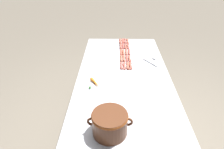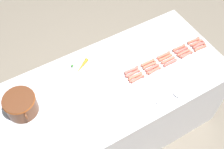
{
  "view_description": "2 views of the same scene",
  "coord_description": "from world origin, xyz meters",
  "px_view_note": "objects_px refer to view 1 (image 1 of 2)",
  "views": [
    {
      "loc": [
        0.09,
        1.72,
        1.95
      ],
      "look_at": [
        0.12,
        0.04,
        0.91
      ],
      "focal_mm": 32.41,
      "sensor_mm": 36.0,
      "label": 1
    },
    {
      "loc": [
        -1.16,
        0.68,
        2.82
      ],
      "look_at": [
        0.06,
        -0.03,
        0.88
      ],
      "focal_mm": 45.31,
      "sensor_mm": 36.0,
      "label": 2
    }
  ],
  "objects_px": {
    "hot_dog_3": "(130,59)",
    "hot_dog_17": "(121,52)",
    "hot_dog_16": "(121,46)",
    "hot_dog_6": "(126,46)",
    "bean_pot": "(110,122)",
    "hot_dog_4": "(131,66)",
    "hot_dog_0": "(128,41)",
    "hot_dog_9": "(128,66)",
    "hot_dog_10": "(123,41)",
    "hot_dog_11": "(123,46)",
    "hot_dog_18": "(121,58)",
    "hot_dog_12": "(123,52)",
    "hot_dog_8": "(127,58)",
    "hot_dog_1": "(128,46)",
    "hot_dog_15": "(120,41)",
    "hot_dog_7": "(126,52)",
    "hot_dog_13": "(124,58)",
    "hot_dog_19": "(121,65)",
    "hot_dog_2": "(129,52)",
    "serving_spoon": "(153,59)",
    "hot_dog_5": "(125,41)",
    "carrot": "(95,83)"
  },
  "relations": [
    {
      "from": "hot_dog_6",
      "to": "bean_pot",
      "type": "bearing_deg",
      "value": 83.32
    },
    {
      "from": "hot_dog_4",
      "to": "serving_spoon",
      "type": "height_order",
      "value": "hot_dog_4"
    },
    {
      "from": "hot_dog_3",
      "to": "hot_dog_4",
      "type": "relative_size",
      "value": 1.0
    },
    {
      "from": "hot_dog_5",
      "to": "hot_dog_11",
      "type": "height_order",
      "value": "same"
    },
    {
      "from": "hot_dog_7",
      "to": "hot_dog_13",
      "type": "bearing_deg",
      "value": 78.34
    },
    {
      "from": "hot_dog_19",
      "to": "hot_dog_2",
      "type": "bearing_deg",
      "value": -106.82
    },
    {
      "from": "hot_dog_10",
      "to": "hot_dog_12",
      "type": "height_order",
      "value": "same"
    },
    {
      "from": "hot_dog_1",
      "to": "hot_dog_12",
      "type": "relative_size",
      "value": 1.0
    },
    {
      "from": "hot_dog_13",
      "to": "hot_dog_1",
      "type": "bearing_deg",
      "value": -100.51
    },
    {
      "from": "hot_dog_4",
      "to": "hot_dog_16",
      "type": "height_order",
      "value": "same"
    },
    {
      "from": "hot_dog_8",
      "to": "hot_dog_10",
      "type": "bearing_deg",
      "value": -86.44
    },
    {
      "from": "hot_dog_5",
      "to": "hot_dog_10",
      "type": "height_order",
      "value": "same"
    },
    {
      "from": "hot_dog_1",
      "to": "carrot",
      "type": "xyz_separation_m",
      "value": [
        0.35,
        0.87,
        0.0
      ]
    },
    {
      "from": "hot_dog_10",
      "to": "hot_dog_18",
      "type": "distance_m",
      "value": 0.53
    },
    {
      "from": "hot_dog_8",
      "to": "hot_dog_16",
      "type": "xyz_separation_m",
      "value": [
        0.06,
        -0.34,
        0.0
      ]
    },
    {
      "from": "hot_dog_16",
      "to": "hot_dog_19",
      "type": "height_order",
      "value": "same"
    },
    {
      "from": "hot_dog_16",
      "to": "bean_pot",
      "type": "relative_size",
      "value": 0.47
    },
    {
      "from": "hot_dog_2",
      "to": "hot_dog_8",
      "type": "bearing_deg",
      "value": 78.41
    },
    {
      "from": "hot_dog_0",
      "to": "hot_dog_9",
      "type": "relative_size",
      "value": 1.0
    },
    {
      "from": "hot_dog_2",
      "to": "hot_dog_19",
      "type": "bearing_deg",
      "value": 73.18
    },
    {
      "from": "hot_dog_1",
      "to": "hot_dog_8",
      "type": "relative_size",
      "value": 1.0
    },
    {
      "from": "hot_dog_7",
      "to": "hot_dog_10",
      "type": "height_order",
      "value": "same"
    },
    {
      "from": "hot_dog_9",
      "to": "hot_dog_10",
      "type": "bearing_deg",
      "value": -87.19
    },
    {
      "from": "hot_dog_6",
      "to": "hot_dog_15",
      "type": "distance_m",
      "value": 0.19
    },
    {
      "from": "hot_dog_9",
      "to": "serving_spoon",
      "type": "bearing_deg",
      "value": -151.66
    },
    {
      "from": "hot_dog_10",
      "to": "hot_dog_1",
      "type": "bearing_deg",
      "value": 109.86
    },
    {
      "from": "hot_dog_13",
      "to": "hot_dog_19",
      "type": "distance_m",
      "value": 0.17
    },
    {
      "from": "hot_dog_3",
      "to": "hot_dog_8",
      "type": "distance_m",
      "value": 0.03
    },
    {
      "from": "hot_dog_6",
      "to": "hot_dog_13",
      "type": "bearing_deg",
      "value": 84.35
    },
    {
      "from": "hot_dog_0",
      "to": "hot_dog_7",
      "type": "xyz_separation_m",
      "value": [
        0.03,
        0.34,
        0.0
      ]
    },
    {
      "from": "hot_dog_0",
      "to": "hot_dog_11",
      "type": "bearing_deg",
      "value": 68.49
    },
    {
      "from": "hot_dog_10",
      "to": "hot_dog_4",
      "type": "bearing_deg",
      "value": 95.22
    },
    {
      "from": "hot_dog_16",
      "to": "hot_dog_3",
      "type": "bearing_deg",
      "value": 105.2
    },
    {
      "from": "hot_dog_6",
      "to": "hot_dog_9",
      "type": "distance_m",
      "value": 0.52
    },
    {
      "from": "hot_dog_12",
      "to": "hot_dog_15",
      "type": "distance_m",
      "value": 0.35
    },
    {
      "from": "hot_dog_3",
      "to": "hot_dog_11",
      "type": "distance_m",
      "value": 0.36
    },
    {
      "from": "hot_dog_0",
      "to": "hot_dog_8",
      "type": "relative_size",
      "value": 1.0
    },
    {
      "from": "hot_dog_3",
      "to": "hot_dog_16",
      "type": "height_order",
      "value": "same"
    },
    {
      "from": "hot_dog_3",
      "to": "hot_dog_17",
      "type": "bearing_deg",
      "value": -61.44
    },
    {
      "from": "hot_dog_10",
      "to": "hot_dog_17",
      "type": "distance_m",
      "value": 0.36
    },
    {
      "from": "hot_dog_11",
      "to": "hot_dog_17",
      "type": "xyz_separation_m",
      "value": [
        0.03,
        0.18,
        0.0
      ]
    },
    {
      "from": "hot_dog_3",
      "to": "hot_dog_10",
      "type": "relative_size",
      "value": 1.0
    },
    {
      "from": "hot_dog_10",
      "to": "hot_dog_7",
      "type": "bearing_deg",
      "value": 95.37
    },
    {
      "from": "hot_dog_5",
      "to": "hot_dog_19",
      "type": "bearing_deg",
      "value": 84.45
    },
    {
      "from": "hot_dog_4",
      "to": "hot_dog_17",
      "type": "height_order",
      "value": "same"
    },
    {
      "from": "hot_dog_12",
      "to": "hot_dog_1",
      "type": "bearing_deg",
      "value": -109.88
    },
    {
      "from": "hot_dog_10",
      "to": "hot_dog_11",
      "type": "distance_m",
      "value": 0.18
    },
    {
      "from": "hot_dog_5",
      "to": "hot_dog_6",
      "type": "height_order",
      "value": "same"
    },
    {
      "from": "hot_dog_15",
      "to": "hot_dog_7",
      "type": "bearing_deg",
      "value": 101.08
    },
    {
      "from": "hot_dog_9",
      "to": "hot_dog_12",
      "type": "distance_m",
      "value": 0.35
    }
  ]
}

